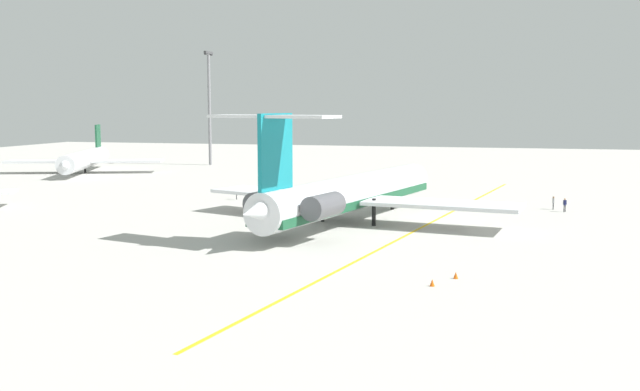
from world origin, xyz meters
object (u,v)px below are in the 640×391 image
Objects in this scene: ground_crew_near_nose at (236,192)px; safety_cone_nose at (432,283)px; airliner_mid_right at (84,160)px; main_jetliner at (348,194)px; safety_cone_wingtip at (456,275)px; ground_crew_portside at (553,201)px; ground_crew_near_tail at (565,203)px; light_mast at (209,103)px.

ground_crew_near_nose reaches higher than safety_cone_nose.
airliner_mid_right is 17.60× the size of ground_crew_near_nose.
airliner_mid_right is at bearing 45.95° from safety_cone_nose.
ground_crew_near_nose is at bearing 64.20° from main_jetliner.
safety_cone_nose is (-27.35, -12.56, -3.27)m from main_jetliner.
ground_crew_portside is at bearing -13.10° from safety_cone_wingtip.
safety_cone_nose is (-44.60, -33.11, -0.86)m from ground_crew_near_nose.
ground_crew_near_tail is at bearing 161.75° from ground_crew_near_nose.
ground_crew_near_nose is 3.25× the size of safety_cone_wingtip.
main_jetliner is 24.70× the size of ground_crew_near_nose.
airliner_mid_right is 96.70m from ground_crew_near_tail.
ground_crew_near_tail reaches higher than safety_cone_wingtip.
ground_crew_near_tail is 45.37m from safety_cone_nose.
ground_crew_near_nose is 3.25× the size of safety_cone_nose.
light_mast is at bearing 134.29° from ground_crew_portside.
main_jetliner reaches higher than ground_crew_near_nose.
safety_cone_nose is at bearing 151.69° from safety_cone_wingtip.
main_jetliner reaches higher than safety_cone_nose.
ground_crew_portside is 3.22× the size of safety_cone_nose.
ground_crew_portside is (0.92, -44.60, -0.01)m from ground_crew_near_nose.
airliner_mid_right is at bearing -97.71° from ground_crew_near_tail.
main_jetliner reaches higher than airliner_mid_right.
ground_crew_portside is 46.96m from safety_cone_nose.
ground_crew_near_nose is at bearing 36.17° from airliner_mid_right.
ground_crew_portside is 0.07× the size of light_mast.
light_mast reaches higher than ground_crew_near_tail.
ground_crew_near_tail is 42.12m from safety_cone_wingtip.
ground_crew_near_tail is 1.03× the size of ground_crew_portside.
main_jetliner is 1.69× the size of light_mast.
main_jetliner is 30.27m from safety_cone_nose.
light_mast is at bearing -116.37° from ground_crew_near_tail.
main_jetliner is at bearing 24.67° from safety_cone_nose.
main_jetliner is 28.41m from safety_cone_wingtip.
airliner_mid_right reaches higher than ground_crew_near_tail.
ground_crew_near_nose is 65.56m from light_mast.
ground_crew_near_nose is at bearing 39.78° from safety_cone_wingtip.
airliner_mid_right is at bearing 47.64° from safety_cone_wingtip.
airliner_mid_right is 57.12× the size of safety_cone_wingtip.
safety_cone_nose is (-75.81, -78.35, -2.55)m from airliner_mid_right.
main_jetliner reaches higher than ground_crew_near_tail.
safety_cone_wingtip is (-72.88, -79.93, -2.55)m from airliner_mid_right.
main_jetliner is at bearing 34.40° from airliner_mid_right.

